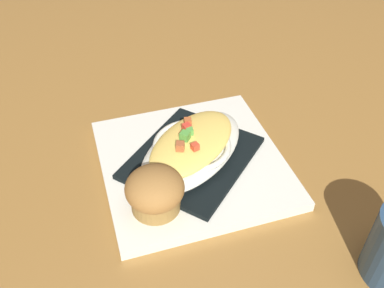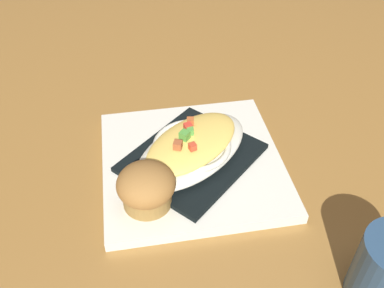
{
  "view_description": "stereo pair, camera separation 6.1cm",
  "coord_description": "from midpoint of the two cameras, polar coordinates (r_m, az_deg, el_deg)",
  "views": [
    {
      "loc": [
        0.22,
        0.4,
        0.45
      ],
      "look_at": [
        0.0,
        0.0,
        0.05
      ],
      "focal_mm": 40.07,
      "sensor_mm": 36.0,
      "label": 1
    },
    {
      "loc": [
        0.16,
        0.43,
        0.45
      ],
      "look_at": [
        0.0,
        0.0,
        0.05
      ],
      "focal_mm": 40.07,
      "sensor_mm": 36.0,
      "label": 2
    }
  ],
  "objects": [
    {
      "name": "square_plate",
      "position": [
        0.64,
        2.75,
        -2.65
      ],
      "size": [
        0.31,
        0.31,
        0.02
      ],
      "primitive_type": "cube",
      "rotation": [
        0.0,
        0.0,
        -0.19
      ],
      "color": "white",
      "rests_on": "ground_plane"
    },
    {
      "name": "gratin_dish",
      "position": [
        0.61,
        2.84,
        -0.47
      ],
      "size": [
        0.23,
        0.19,
        0.05
      ],
      "color": "silver",
      "rests_on": "folded_napkin"
    },
    {
      "name": "folded_napkin",
      "position": [
        0.63,
        2.78,
        -1.92
      ],
      "size": [
        0.23,
        0.22,
        0.01
      ],
      "primitive_type": "cube",
      "rotation": [
        0.0,
        0.0,
        0.55
      ],
      "color": "black",
      "rests_on": "square_plate"
    },
    {
      "name": "ground_plane",
      "position": [
        0.64,
        2.73,
        -3.14
      ],
      "size": [
        2.6,
        2.6,
        0.0
      ],
      "primitive_type": "plane",
      "color": "olive"
    },
    {
      "name": "muffin",
      "position": [
        0.55,
        -2.96,
        -5.91
      ],
      "size": [
        0.08,
        0.08,
        0.06
      ],
      "color": "olive",
      "rests_on": "square_plate"
    }
  ]
}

